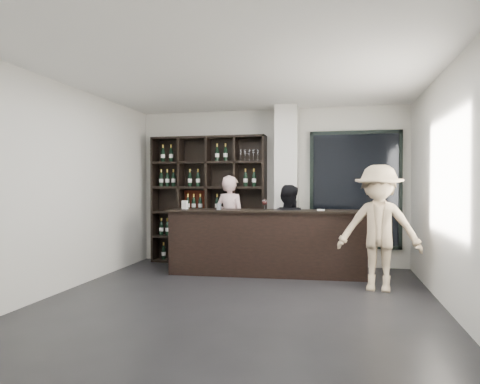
% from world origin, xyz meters
% --- Properties ---
extents(floor, '(5.00, 5.50, 0.01)m').
position_xyz_m(floor, '(0.00, 0.00, -0.01)').
color(floor, black).
rests_on(floor, ground).
extents(wine_shelf, '(2.20, 0.35, 2.40)m').
position_xyz_m(wine_shelf, '(-1.15, 2.57, 1.20)').
color(wine_shelf, black).
rests_on(wine_shelf, floor).
extents(structural_column, '(0.40, 0.40, 2.90)m').
position_xyz_m(structural_column, '(0.35, 2.47, 1.45)').
color(structural_column, silver).
rests_on(structural_column, floor).
extents(glass_panel, '(1.60, 0.08, 2.10)m').
position_xyz_m(glass_panel, '(1.55, 2.69, 1.40)').
color(glass_panel, black).
rests_on(glass_panel, floor).
extents(tasting_counter, '(3.25, 0.67, 1.07)m').
position_xyz_m(tasting_counter, '(0.09, 1.75, 0.54)').
color(tasting_counter, black).
rests_on(tasting_counter, floor).
extents(taster_pink, '(0.70, 0.57, 1.66)m').
position_xyz_m(taster_pink, '(-0.68, 2.40, 0.83)').
color(taster_pink, '#FACCCB').
rests_on(taster_pink, floor).
extents(taster_black, '(0.80, 0.67, 1.49)m').
position_xyz_m(taster_black, '(0.41, 2.01, 0.74)').
color(taster_black, black).
rests_on(taster_black, floor).
extents(customer, '(1.24, 0.85, 1.77)m').
position_xyz_m(customer, '(1.80, 1.05, 0.88)').
color(customer, '#9D886A').
rests_on(customer, floor).
extents(wine_glass, '(0.10, 0.10, 0.20)m').
position_xyz_m(wine_glass, '(0.06, 1.76, 1.17)').
color(wine_glass, white).
rests_on(wine_glass, tasting_counter).
extents(spit_cup, '(0.09, 0.09, 0.11)m').
position_xyz_m(spit_cup, '(-0.69, 1.66, 1.12)').
color(spit_cup, '#9DAABA').
rests_on(spit_cup, tasting_counter).
extents(napkin_stack, '(0.13, 0.13, 0.02)m').
position_xyz_m(napkin_stack, '(0.98, 1.80, 1.08)').
color(napkin_stack, white).
rests_on(napkin_stack, tasting_counter).
extents(card_stand, '(0.10, 0.07, 0.14)m').
position_xyz_m(card_stand, '(-1.31, 1.72, 1.14)').
color(card_stand, white).
rests_on(card_stand, tasting_counter).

